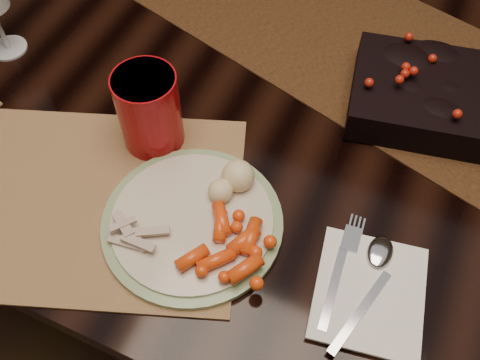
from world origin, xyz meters
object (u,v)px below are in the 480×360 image
at_px(dining_table, 290,208).
at_px(placemat_main, 86,200).
at_px(baby_carrots, 223,244).
at_px(mashed_potatoes, 231,181).
at_px(turkey_shreds, 134,233).
at_px(red_cup, 149,110).
at_px(centerpiece, 474,100).
at_px(napkin, 370,292).
at_px(dinner_plate, 192,222).

height_order(dining_table, placemat_main, placemat_main).
height_order(baby_carrots, mashed_potatoes, mashed_potatoes).
height_order(baby_carrots, turkey_shreds, baby_carrots).
bearing_deg(baby_carrots, mashed_potatoes, 108.63).
height_order(dining_table, red_cup, red_cup).
xyz_separation_m(centerpiece, turkey_shreds, (-0.36, -0.41, -0.01)).
bearing_deg(centerpiece, mashed_potatoes, -133.52).
distance_m(dining_table, turkey_shreds, 0.55).
distance_m(centerpiece, napkin, 0.36).
relative_size(dining_table, napkin, 11.43).
xyz_separation_m(napkin, red_cup, (-0.37, 0.11, 0.06)).
distance_m(napkin, red_cup, 0.39).
bearing_deg(centerpiece, placemat_main, -140.54).
height_order(dining_table, napkin, napkin).
xyz_separation_m(dinner_plate, turkey_shreds, (-0.06, -0.05, 0.02)).
distance_m(dinner_plate, turkey_shreds, 0.08).
distance_m(baby_carrots, turkey_shreds, 0.12).
bearing_deg(dinner_plate, red_cup, 137.42).
distance_m(placemat_main, red_cup, 0.16).
height_order(placemat_main, napkin, napkin).
distance_m(turkey_shreds, red_cup, 0.18).
relative_size(dining_table, red_cup, 14.31).
bearing_deg(centerpiece, dining_table, -169.51).
bearing_deg(napkin, baby_carrots, 178.00).
distance_m(centerpiece, baby_carrots, 0.45).
bearing_deg(red_cup, napkin, -16.49).
distance_m(baby_carrots, napkin, 0.20).
bearing_deg(baby_carrots, dining_table, 90.44).
bearing_deg(red_cup, baby_carrots, -36.74).
height_order(baby_carrots, red_cup, red_cup).
xyz_separation_m(dining_table, mashed_potatoes, (-0.03, -0.24, 0.42)).
relative_size(baby_carrots, mashed_potatoes, 1.30).
relative_size(dinner_plate, napkin, 1.58).
xyz_separation_m(centerpiece, napkin, (-0.06, -0.35, -0.03)).
relative_size(dinner_plate, mashed_potatoes, 3.07).
bearing_deg(turkey_shreds, mashed_potatoes, 53.87).
bearing_deg(dinner_plate, napkin, 0.52).
xyz_separation_m(centerpiece, mashed_potatoes, (-0.28, -0.29, 0.00)).
xyz_separation_m(dinner_plate, mashed_potatoes, (0.03, 0.06, 0.03)).
bearing_deg(dining_table, red_cup, -132.24).
bearing_deg(napkin, turkey_shreds, -178.87).
xyz_separation_m(centerpiece, placemat_main, (-0.46, -0.38, -0.04)).
relative_size(mashed_potatoes, red_cup, 0.64).
xyz_separation_m(mashed_potatoes, red_cup, (-0.15, 0.05, 0.03)).
xyz_separation_m(dining_table, turkey_shreds, (-0.11, -0.36, 0.40)).
height_order(dinner_plate, napkin, dinner_plate).
relative_size(placemat_main, baby_carrots, 4.17).
height_order(mashed_potatoes, red_cup, red_cup).
relative_size(placemat_main, red_cup, 3.48).
xyz_separation_m(dining_table, baby_carrots, (0.00, -0.33, 0.40)).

